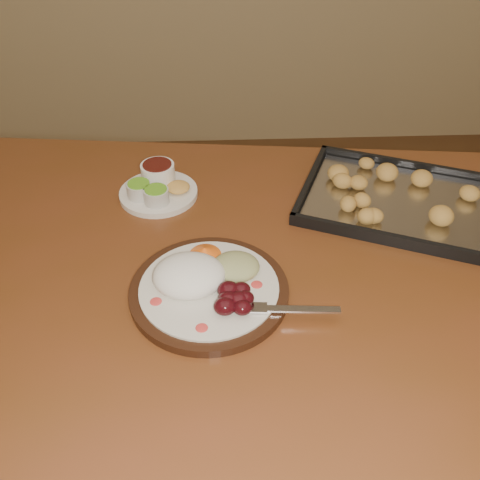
{
  "coord_description": "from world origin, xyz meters",
  "views": [
    {
      "loc": [
        -0.02,
        -0.6,
        1.44
      ],
      "look_at": [
        0.01,
        0.21,
        0.77
      ],
      "focal_mm": 40.0,
      "sensor_mm": 36.0,
      "label": 1
    }
  ],
  "objects": [
    {
      "name": "dining_table",
      "position": [
        0.02,
        0.17,
        0.65
      ],
      "size": [
        1.59,
        1.05,
        0.75
      ],
      "rotation": [
        0.0,
        0.0,
        -0.11
      ],
      "color": "brown",
      "rests_on": "ground"
    },
    {
      "name": "dinner_plate",
      "position": [
        -0.05,
        0.09,
        0.77
      ],
      "size": [
        0.37,
        0.29,
        0.07
      ],
      "rotation": [
        0.0,
        0.0,
        -0.51
      ],
      "color": "black",
      "rests_on": "dining_table"
    },
    {
      "name": "condiment_saucer",
      "position": [
        -0.16,
        0.4,
        0.77
      ],
      "size": [
        0.17,
        0.17,
        0.06
      ],
      "rotation": [
        0.0,
        0.0,
        -0.24
      ],
      "color": "silver",
      "rests_on": "dining_table"
    },
    {
      "name": "baking_tray",
      "position": [
        0.37,
        0.34,
        0.76
      ],
      "size": [
        0.5,
        0.44,
        0.04
      ],
      "rotation": [
        0.0,
        0.0,
        -0.39
      ],
      "color": "black",
      "rests_on": "dining_table"
    }
  ]
}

